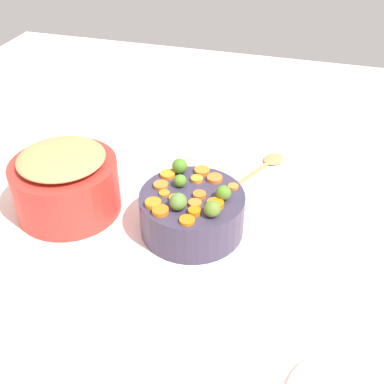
% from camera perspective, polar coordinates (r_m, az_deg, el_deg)
% --- Properties ---
extents(tabletop, '(2.40, 2.40, 0.02)m').
position_cam_1_polar(tabletop, '(1.23, -0.43, -4.02)').
color(tabletop, white).
rests_on(tabletop, ground).
extents(serving_bowl_carrots, '(0.25, 0.25, 0.10)m').
position_cam_1_polar(serving_bowl_carrots, '(1.18, -0.00, -2.45)').
color(serving_bowl_carrots, '#3A334A').
rests_on(serving_bowl_carrots, tabletop).
extents(metal_pot, '(0.27, 0.27, 0.14)m').
position_cam_1_polar(metal_pot, '(1.27, -14.48, 0.59)').
color(metal_pot, red).
rests_on(metal_pot, tabletop).
extents(stuffing_mound, '(0.22, 0.22, 0.03)m').
position_cam_1_polar(stuffing_mound, '(1.23, -15.07, 3.85)').
color(stuffing_mound, tan).
rests_on(stuffing_mound, metal_pot).
extents(carrot_slice_0, '(0.05, 0.05, 0.01)m').
position_cam_1_polar(carrot_slice_0, '(1.13, -1.90, -0.79)').
color(carrot_slice_0, orange).
rests_on(carrot_slice_0, serving_bowl_carrots).
extents(carrot_slice_1, '(0.05, 0.05, 0.01)m').
position_cam_1_polar(carrot_slice_1, '(1.11, 2.74, -1.43)').
color(carrot_slice_1, orange).
rests_on(carrot_slice_1, serving_bowl_carrots).
extents(carrot_slice_2, '(0.03, 0.03, 0.01)m').
position_cam_1_polar(carrot_slice_2, '(1.11, 0.36, -1.36)').
color(carrot_slice_2, orange).
rests_on(carrot_slice_2, serving_bowl_carrots).
extents(carrot_slice_3, '(0.04, 0.04, 0.01)m').
position_cam_1_polar(carrot_slice_3, '(1.15, -3.26, -0.17)').
color(carrot_slice_3, orange).
rests_on(carrot_slice_3, serving_bowl_carrots).
extents(carrot_slice_4, '(0.05, 0.05, 0.01)m').
position_cam_1_polar(carrot_slice_4, '(1.11, -4.57, -1.35)').
color(carrot_slice_4, orange).
rests_on(carrot_slice_4, serving_bowl_carrots).
extents(carrot_slice_5, '(0.04, 0.04, 0.01)m').
position_cam_1_polar(carrot_slice_5, '(1.17, -3.66, 0.79)').
color(carrot_slice_5, orange).
rests_on(carrot_slice_5, serving_bowl_carrots).
extents(carrot_slice_6, '(0.05, 0.05, 0.01)m').
position_cam_1_polar(carrot_slice_6, '(1.22, 1.18, 2.49)').
color(carrot_slice_6, orange).
rests_on(carrot_slice_6, serving_bowl_carrots).
extents(carrot_slice_7, '(0.04, 0.04, 0.01)m').
position_cam_1_polar(carrot_slice_7, '(1.09, 0.28, -2.31)').
color(carrot_slice_7, orange).
rests_on(carrot_slice_7, serving_bowl_carrots).
extents(carrot_slice_8, '(0.04, 0.04, 0.01)m').
position_cam_1_polar(carrot_slice_8, '(1.14, 0.88, -0.34)').
color(carrot_slice_8, orange).
rests_on(carrot_slice_8, serving_bowl_carrots).
extents(carrot_slice_9, '(0.04, 0.04, 0.01)m').
position_cam_1_polar(carrot_slice_9, '(1.19, 0.57, 1.51)').
color(carrot_slice_9, orange).
rests_on(carrot_slice_9, serving_bowl_carrots).
extents(carrot_slice_10, '(0.04, 0.04, 0.01)m').
position_cam_1_polar(carrot_slice_10, '(1.09, -3.73, -2.23)').
color(carrot_slice_10, orange).
rests_on(carrot_slice_10, serving_bowl_carrots).
extents(carrot_slice_11, '(0.04, 0.04, 0.01)m').
position_cam_1_polar(carrot_slice_11, '(1.07, -0.57, -3.35)').
color(carrot_slice_11, orange).
rests_on(carrot_slice_11, serving_bowl_carrots).
extents(carrot_slice_12, '(0.04, 0.04, 0.01)m').
position_cam_1_polar(carrot_slice_12, '(1.19, 2.66, 1.60)').
color(carrot_slice_12, orange).
rests_on(carrot_slice_12, serving_bowl_carrots).
extents(carrot_slice_13, '(0.05, 0.05, 0.01)m').
position_cam_1_polar(carrot_slice_13, '(1.21, -2.88, 2.07)').
color(carrot_slice_13, orange).
rests_on(carrot_slice_13, serving_bowl_carrots).
extents(carrot_slice_14, '(0.03, 0.03, 0.01)m').
position_cam_1_polar(carrot_slice_14, '(1.17, 4.85, 0.62)').
color(carrot_slice_14, orange).
rests_on(carrot_slice_14, serving_bowl_carrots).
extents(brussels_sprout_0, '(0.04, 0.04, 0.04)m').
position_cam_1_polar(brussels_sprout_0, '(1.13, 3.70, -0.09)').
color(brussels_sprout_0, '#4F7E24').
rests_on(brussels_sprout_0, serving_bowl_carrots).
extents(brussels_sprout_1, '(0.04, 0.04, 0.04)m').
position_cam_1_polar(brussels_sprout_1, '(1.07, 2.40, -1.98)').
color(brussels_sprout_1, olive).
rests_on(brussels_sprout_1, serving_bowl_carrots).
extents(brussels_sprout_2, '(0.04, 0.04, 0.04)m').
position_cam_1_polar(brussels_sprout_2, '(1.09, -1.70, -1.12)').
color(brussels_sprout_2, '#5B8138').
rests_on(brussels_sprout_2, serving_bowl_carrots).
extents(brussels_sprout_3, '(0.03, 0.03, 0.03)m').
position_cam_1_polar(brussels_sprout_3, '(1.17, -1.40, 1.32)').
color(brussels_sprout_3, '#508825').
rests_on(brussels_sprout_3, serving_bowl_carrots).
extents(brussels_sprout_4, '(0.04, 0.04, 0.04)m').
position_cam_1_polar(brussels_sprout_4, '(1.21, -1.45, 3.06)').
color(brussels_sprout_4, '#4B8123').
rests_on(brussels_sprout_4, serving_bowl_carrots).
extents(wooden_spoon, '(0.27, 0.16, 0.01)m').
position_cam_1_polar(wooden_spoon, '(1.45, 8.69, 3.22)').
color(wooden_spoon, tan).
rests_on(wooden_spoon, tabletop).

